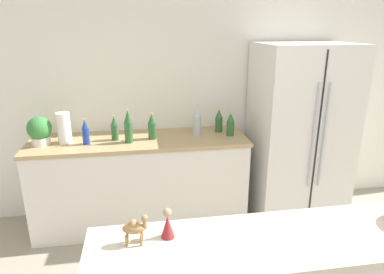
{
  "coord_description": "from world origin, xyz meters",
  "views": [
    {
      "loc": [
        -0.54,
        -0.67,
        1.89
      ],
      "look_at": [
        -0.2,
        1.46,
        1.18
      ],
      "focal_mm": 32.0,
      "sensor_mm": 36.0,
      "label": 1
    }
  ],
  "objects": [
    {
      "name": "wise_man_figurine_blue",
      "position": [
        -0.44,
        0.63,
        1.06
      ],
      "size": [
        0.06,
        0.06,
        0.14
      ],
      "color": "maroon",
      "rests_on": "bar_counter"
    },
    {
      "name": "back_bottle_6",
      "position": [
        0.01,
        2.42,
        1.02
      ],
      "size": [
        0.08,
        0.08,
        0.3
      ],
      "color": "#B2B7BC",
      "rests_on": "back_counter"
    },
    {
      "name": "refrigerator",
      "position": [
        1.02,
        2.33,
        0.87
      ],
      "size": [
        0.88,
        0.72,
        1.74
      ],
      "color": "silver",
      "rests_on": "ground_plane"
    },
    {
      "name": "back_bottle_0",
      "position": [
        -1.01,
        2.32,
        0.99
      ],
      "size": [
        0.06,
        0.06,
        0.23
      ],
      "color": "navy",
      "rests_on": "back_counter"
    },
    {
      "name": "camel_figurine",
      "position": [
        -0.58,
        0.6,
        1.08
      ],
      "size": [
        0.11,
        0.06,
        0.14
      ],
      "color": "olive",
      "rests_on": "bar_counter"
    },
    {
      "name": "back_bottle_2",
      "position": [
        -0.42,
        2.38,
        1.0
      ],
      "size": [
        0.07,
        0.07,
        0.25
      ],
      "color": "#2D6033",
      "rests_on": "back_counter"
    },
    {
      "name": "back_bottle_4",
      "position": [
        -0.76,
        2.4,
        0.99
      ],
      "size": [
        0.06,
        0.06,
        0.23
      ],
      "color": "#2D6033",
      "rests_on": "back_counter"
    },
    {
      "name": "potted_plant",
      "position": [
        -1.4,
        2.37,
        1.01
      ],
      "size": [
        0.21,
        0.21,
        0.26
      ],
      "color": "silver",
      "rests_on": "back_counter"
    },
    {
      "name": "paper_towel_roll",
      "position": [
        -1.2,
        2.38,
        1.02
      ],
      "size": [
        0.12,
        0.12,
        0.28
      ],
      "color": "white",
      "rests_on": "back_counter"
    },
    {
      "name": "back_bottle_3",
      "position": [
        -0.64,
        2.31,
        1.03
      ],
      "size": [
        0.07,
        0.07,
        0.31
      ],
      "color": "#2D6033",
      "rests_on": "back_counter"
    },
    {
      "name": "back_bottle_5",
      "position": [
        0.32,
        2.36,
        0.99
      ],
      "size": [
        0.07,
        0.07,
        0.23
      ],
      "color": "#2D6033",
      "rests_on": "back_counter"
    },
    {
      "name": "back_bottle_1",
      "position": [
        0.24,
        2.5,
        0.99
      ],
      "size": [
        0.07,
        0.07,
        0.24
      ],
      "color": "#2D6033",
      "rests_on": "back_counter"
    },
    {
      "name": "back_counter",
      "position": [
        -0.55,
        2.4,
        0.44
      ],
      "size": [
        2.02,
        0.63,
        0.88
      ],
      "color": "silver",
      "rests_on": "ground_plane"
    },
    {
      "name": "wall_back",
      "position": [
        0.0,
        2.73,
        1.27
      ],
      "size": [
        8.0,
        0.06,
        2.55
      ],
      "color": "white",
      "rests_on": "ground_plane"
    }
  ]
}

